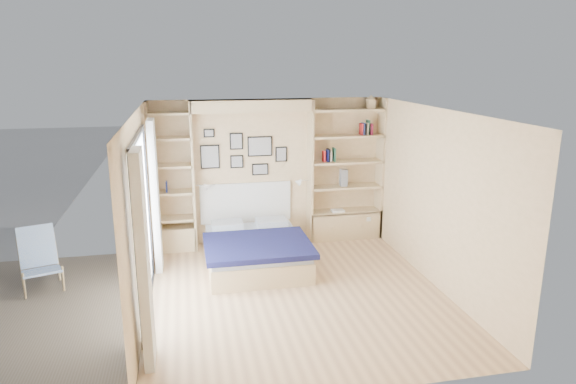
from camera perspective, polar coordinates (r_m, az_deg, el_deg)
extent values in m
plane|color=tan|center=(7.22, 0.92, -11.21)|extent=(4.50, 4.50, 0.00)
plane|color=beige|center=(8.92, -2.17, 2.30)|extent=(4.00, 0.00, 4.00)
plane|color=beige|center=(4.73, 6.95, -9.05)|extent=(4.00, 0.00, 4.00)
plane|color=beige|center=(6.65, -16.13, -2.53)|extent=(0.00, 4.50, 4.50)
plane|color=beige|center=(7.45, 16.15, -0.71)|extent=(0.00, 4.50, 4.50)
plane|color=white|center=(6.54, 1.01, 8.95)|extent=(4.50, 4.50, 0.00)
cube|color=#E3BD8B|center=(8.63, -10.52, 1.66)|extent=(0.04, 0.35, 2.50)
cube|color=#E3BD8B|center=(8.89, 2.47, 2.26)|extent=(0.04, 0.35, 2.50)
cube|color=#E3BD8B|center=(8.53, -4.07, 9.54)|extent=(2.00, 0.35, 0.20)
cube|color=#E3BD8B|center=(9.28, 10.17, 2.56)|extent=(0.04, 0.35, 2.50)
cube|color=#E3BD8B|center=(8.65, -15.03, 1.43)|extent=(0.04, 0.35, 2.50)
cube|color=#E3BD8B|center=(9.33, 6.29, -3.60)|extent=(1.30, 0.35, 0.50)
cube|color=#E3BD8B|center=(8.92, -12.47, -5.04)|extent=(0.70, 0.35, 0.40)
cube|color=black|center=(6.44, -16.47, 5.85)|extent=(0.04, 2.08, 0.06)
cube|color=black|center=(7.09, -15.18, -11.99)|extent=(0.04, 2.08, 0.06)
cube|color=black|center=(5.73, -16.45, -6.89)|extent=(0.04, 0.06, 2.20)
cube|color=black|center=(7.67, -15.29, -1.40)|extent=(0.04, 0.06, 2.20)
cube|color=silver|center=(6.69, -15.88, -3.59)|extent=(0.01, 2.00, 2.20)
cube|color=white|center=(5.45, -15.76, -7.42)|extent=(0.10, 0.45, 2.30)
cube|color=white|center=(7.92, -14.55, -0.48)|extent=(0.10, 0.45, 2.30)
cube|color=#E3BD8B|center=(9.25, 6.33, -2.13)|extent=(1.30, 0.35, 0.04)
cube|color=#E3BD8B|center=(9.13, 6.41, 0.58)|extent=(1.30, 0.35, 0.04)
cube|color=#E3BD8B|center=(9.04, 6.49, 3.35)|extent=(1.30, 0.35, 0.04)
cube|color=#E3BD8B|center=(8.96, 6.57, 6.17)|extent=(1.30, 0.35, 0.04)
cube|color=#E3BD8B|center=(8.91, 6.66, 9.04)|extent=(1.30, 0.35, 0.04)
cube|color=#E3BD8B|center=(8.82, -12.59, -2.90)|extent=(0.70, 0.35, 0.04)
cube|color=#E3BD8B|center=(8.69, -12.75, -0.06)|extent=(0.70, 0.35, 0.04)
cube|color=#E3BD8B|center=(8.60, -12.92, 2.84)|extent=(0.70, 0.35, 0.04)
cube|color=#E3BD8B|center=(8.52, -13.09, 5.81)|extent=(0.70, 0.35, 0.04)
cube|color=#E3BD8B|center=(8.47, -13.24, 8.48)|extent=(0.70, 0.35, 0.04)
cube|color=#E3BD8B|center=(8.10, -3.67, -7.06)|extent=(1.48, 1.85, 0.32)
cube|color=#ABB2BB|center=(8.02, -3.69, -5.65)|extent=(1.44, 1.81, 0.10)
cube|color=#12133A|center=(7.71, -3.37, -5.95)|extent=(1.58, 1.29, 0.08)
cube|color=#ABB2BB|center=(8.54, -6.75, -3.69)|extent=(0.51, 0.37, 0.12)
cube|color=#ABB2BB|center=(8.62, -1.85, -3.41)|extent=(0.51, 0.37, 0.12)
cube|color=white|center=(8.96, -4.71, -1.17)|extent=(1.58, 0.04, 0.70)
cube|color=black|center=(8.73, -8.67, 3.89)|extent=(0.32, 0.02, 0.40)
cube|color=gray|center=(8.72, -8.66, 3.88)|extent=(0.28, 0.01, 0.36)
cube|color=black|center=(8.72, -5.76, 5.64)|extent=(0.22, 0.02, 0.28)
cube|color=gray|center=(8.71, -5.76, 5.63)|extent=(0.18, 0.01, 0.24)
cube|color=black|center=(8.78, -5.71, 3.38)|extent=(0.22, 0.02, 0.22)
cube|color=gray|center=(8.77, -5.70, 3.37)|extent=(0.18, 0.01, 0.18)
cube|color=black|center=(8.79, -3.14, 5.09)|extent=(0.42, 0.02, 0.34)
cube|color=gray|center=(8.78, -3.13, 5.08)|extent=(0.38, 0.01, 0.30)
cube|color=black|center=(8.86, -3.11, 2.54)|extent=(0.28, 0.02, 0.20)
cube|color=gray|center=(8.85, -3.10, 2.53)|extent=(0.24, 0.01, 0.16)
cube|color=black|center=(8.87, -0.76, 4.22)|extent=(0.20, 0.02, 0.26)
cube|color=gray|center=(8.86, -0.75, 4.21)|extent=(0.16, 0.01, 0.22)
cube|color=black|center=(8.67, -8.77, 6.49)|extent=(0.18, 0.02, 0.14)
cube|color=gray|center=(8.66, -8.76, 6.48)|extent=(0.14, 0.01, 0.10)
cylinder|color=silver|center=(8.59, -9.54, 0.75)|extent=(0.20, 0.02, 0.02)
cone|color=white|center=(8.60, -8.87, 0.65)|extent=(0.13, 0.12, 0.15)
cylinder|color=silver|center=(8.82, 1.70, 1.29)|extent=(0.20, 0.02, 0.02)
cone|color=white|center=(8.80, 1.06, 1.14)|extent=(0.13, 0.12, 0.15)
cube|color=maroon|center=(8.89, 4.01, 3.97)|extent=(0.02, 0.15, 0.19)
cube|color=navy|center=(8.91, 4.43, 4.06)|extent=(0.03, 0.15, 0.21)
cube|color=black|center=(8.91, 4.51, 4.10)|extent=(0.03, 0.15, 0.22)
cube|color=#CDAE99|center=(8.93, 4.69, 3.95)|extent=(0.04, 0.15, 0.17)
cube|color=#26593F|center=(8.94, 5.12, 4.16)|extent=(0.03, 0.15, 0.23)
cube|color=#A51E1E|center=(9.02, 8.13, 6.93)|extent=(0.02, 0.15, 0.19)
cube|color=navy|center=(9.03, 8.36, 6.97)|extent=(0.03, 0.15, 0.20)
cube|color=black|center=(9.04, 8.48, 6.91)|extent=(0.03, 0.15, 0.19)
cube|color=#BFB28C|center=(9.06, 8.82, 6.97)|extent=(0.04, 0.15, 0.20)
cube|color=#26593F|center=(9.06, 8.88, 7.12)|extent=(0.03, 0.15, 0.25)
cube|color=#9F1A3D|center=(9.08, 9.18, 6.92)|extent=(0.03, 0.15, 0.19)
cube|color=navy|center=(8.67, -13.34, 0.58)|extent=(0.02, 0.15, 0.17)
cube|color=#E3BD8B|center=(9.03, 9.19, 9.63)|extent=(0.13, 0.13, 0.15)
cone|color=#E3BD8B|center=(9.02, 9.22, 10.36)|extent=(0.20, 0.20, 0.08)
cube|color=slate|center=(9.08, 6.19, 1.60)|extent=(0.12, 0.12, 0.30)
cube|color=white|center=(9.15, 5.55, -2.07)|extent=(0.22, 0.16, 0.03)
cube|color=#66594B|center=(7.41, -28.13, -12.34)|extent=(3.20, 4.00, 0.05)
cylinder|color=tan|center=(7.73, -27.25, -9.34)|extent=(0.07, 0.14, 0.43)
cylinder|color=tan|center=(7.76, -23.70, -8.87)|extent=(0.07, 0.14, 0.43)
cylinder|color=tan|center=(8.25, -27.59, -7.11)|extent=(0.14, 0.34, 0.70)
cylinder|color=tan|center=(8.27, -24.28, -6.67)|extent=(0.14, 0.34, 0.70)
cube|color=blue|center=(7.91, -25.68, -7.95)|extent=(0.65, 0.72, 0.15)
cube|color=blue|center=(8.22, -26.12, -5.40)|extent=(0.54, 0.38, 0.57)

